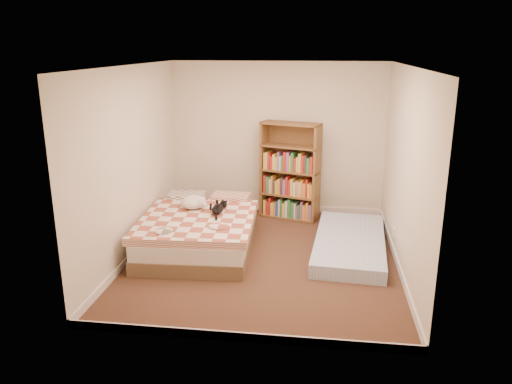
# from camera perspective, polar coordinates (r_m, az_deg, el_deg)

# --- Properties ---
(room) EXTENTS (3.51, 4.01, 2.51)m
(room) POSITION_cam_1_polar(r_m,az_deg,el_deg) (6.36, 0.94, 2.41)
(room) COLOR #41291C
(room) RESTS_ON ground
(bed) EXTENTS (1.59, 2.13, 0.55)m
(bed) POSITION_cam_1_polar(r_m,az_deg,el_deg) (7.07, -6.36, -4.27)
(bed) COLOR brown
(bed) RESTS_ON room
(bookshelf) EXTENTS (1.04, 0.59, 1.58)m
(bookshelf) POSITION_cam_1_polar(r_m,az_deg,el_deg) (8.13, 3.89, 0.95)
(bookshelf) COLOR brown
(bookshelf) RESTS_ON room
(floor_mattress) EXTENTS (1.09, 2.14, 0.19)m
(floor_mattress) POSITION_cam_1_polar(r_m,az_deg,el_deg) (7.08, 10.66, -5.80)
(floor_mattress) COLOR #7EA0D2
(floor_mattress) RESTS_ON room
(black_cat) EXTENTS (0.25, 0.59, 0.13)m
(black_cat) POSITION_cam_1_polar(r_m,az_deg,el_deg) (6.99, -4.33, -1.84)
(black_cat) COLOR black
(black_cat) RESTS_ON bed
(white_dog) EXTENTS (0.43, 0.46, 0.18)m
(white_dog) POSITION_cam_1_polar(r_m,az_deg,el_deg) (7.17, -7.13, -1.18)
(white_dog) COLOR silver
(white_dog) RESTS_ON bed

